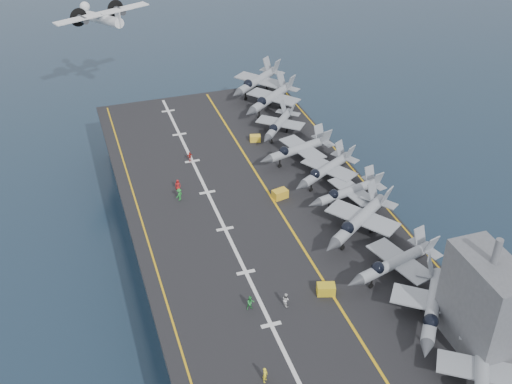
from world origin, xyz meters
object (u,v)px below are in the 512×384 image
object	(u,v)px
fighter_jet_0	(482,374)
tow_cart_a	(326,289)
island_superstructure	(486,295)
transport_plane	(103,19)

from	to	relation	value
fighter_jet_0	tow_cart_a	distance (m)	21.10
island_superstructure	tow_cart_a	bearing A→B (deg)	134.21
island_superstructure	transport_plane	size ratio (longest dim) A/B	0.61
fighter_jet_0	transport_plane	bearing A→B (deg)	105.33
island_superstructure	tow_cart_a	xyz separation A→B (m)	(-12.68, 13.03, -6.82)
island_superstructure	transport_plane	bearing A→B (deg)	108.18
island_superstructure	fighter_jet_0	xyz separation A→B (m)	(-3.27, -5.77, -5.07)
island_superstructure	transport_plane	distance (m)	94.24
tow_cart_a	transport_plane	size ratio (longest dim) A/B	0.11
fighter_jet_0	tow_cart_a	bearing A→B (deg)	116.59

